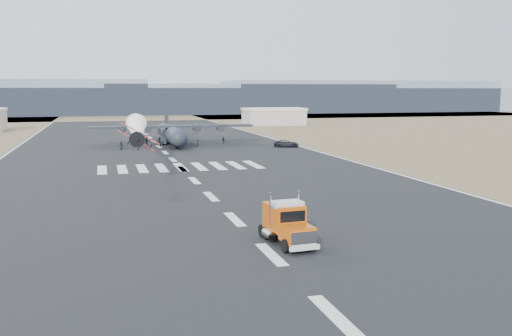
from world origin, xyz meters
name	(u,v)px	position (x,y,z in m)	size (l,w,h in m)	color
ground	(271,254)	(0.00, 0.00, 0.00)	(500.00, 500.00, 0.00)	black
scrub_far	(128,116)	(0.00, 230.00, 0.00)	(500.00, 80.00, 0.00)	#7A6445
runway_markings	(173,160)	(0.00, 60.00, 0.01)	(60.00, 260.00, 0.01)	silver
ridge_seg_d	(124,101)	(0.00, 260.00, 6.50)	(150.00, 50.00, 13.00)	slate
ridge_seg_e	(248,98)	(65.00, 260.00, 7.50)	(150.00, 50.00, 15.00)	slate
ridge_seg_f	(359,96)	(130.00, 260.00, 8.50)	(150.00, 50.00, 17.00)	slate
ridge_seg_g	(458,99)	(195.00, 260.00, 6.50)	(150.00, 50.00, 13.00)	slate
hangar_right	(274,116)	(46.00, 150.00, 3.01)	(20.50, 12.50, 5.90)	#A5A093
semi_truck	(287,223)	(2.08, 2.64, 1.69)	(3.08, 7.76, 3.44)	black
aerobatic_biplane	(138,138)	(-7.40, 35.16, 5.99)	(4.85, 4.99, 3.97)	#BC310C
smoke_trail	(136,124)	(-6.00, 61.25, 6.22)	(3.68, 32.12, 3.49)	white
transport_aircraft	(171,132)	(3.37, 89.59, 2.70)	(36.19, 29.84, 10.49)	black
support_vehicle	(286,143)	(26.21, 75.96, 0.76)	(2.52, 5.46, 1.52)	black
crew_a	(134,144)	(-5.41, 82.43, 0.81)	(0.59, 0.49, 1.62)	black
crew_b	(160,143)	(0.06, 82.57, 0.82)	(0.80, 0.49, 1.64)	black
crew_c	(174,144)	(2.85, 81.36, 0.79)	(1.02, 0.47, 1.58)	black
crew_d	(223,140)	(14.67, 86.40, 0.82)	(0.97, 0.49, 1.65)	black
crew_e	(121,145)	(-8.08, 79.83, 0.86)	(0.84, 0.52, 1.72)	black
crew_f	(146,142)	(-2.49, 86.36, 0.93)	(1.73, 0.56, 1.87)	black
crew_g	(198,143)	(8.05, 81.99, 0.81)	(0.59, 0.48, 1.61)	black
crew_h	(159,142)	(0.22, 85.29, 0.89)	(0.86, 0.53, 1.78)	black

